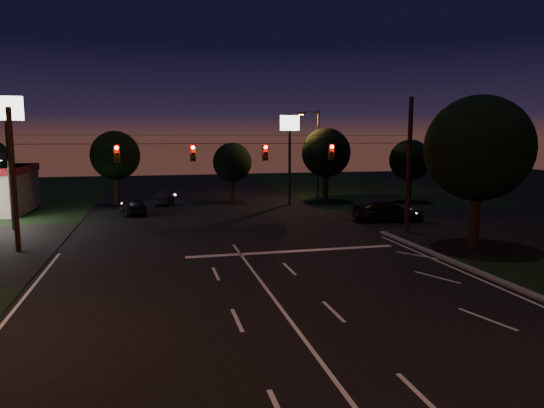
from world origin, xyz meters
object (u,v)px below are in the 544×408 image
object	(u,v)px
car_oncoming_a	(133,206)
car_cross	(388,211)
car_oncoming_b	(165,198)
utility_pole_right	(406,232)
tree_right_near	(477,150)

from	to	relation	value
car_oncoming_a	car_cross	size ratio (longest dim) A/B	0.78
car_oncoming_b	car_cross	xyz separation A→B (m)	(16.31, -13.60, 0.17)
car_oncoming_a	utility_pole_right	bearing A→B (deg)	134.46
car_cross	car_oncoming_a	bearing A→B (deg)	75.93
utility_pole_right	car_oncoming_a	size ratio (longest dim) A/B	2.12
utility_pole_right	car_oncoming_b	bearing A→B (deg)	131.14
car_cross	car_oncoming_b	bearing A→B (deg)	59.13
car_oncoming_a	tree_right_near	bearing A→B (deg)	127.52
tree_right_near	car_oncoming_a	xyz separation A→B (m)	(-19.77, 17.12, -4.95)
tree_right_near	car_cross	distance (m)	10.31
utility_pole_right	tree_right_near	distance (m)	7.61
car_oncoming_a	car_oncoming_b	world-z (taller)	car_oncoming_a
utility_pole_right	car_oncoming_a	distance (m)	22.00
utility_pole_right	tree_right_near	bearing A→B (deg)	-72.47
car_oncoming_b	car_oncoming_a	bearing A→B (deg)	76.48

